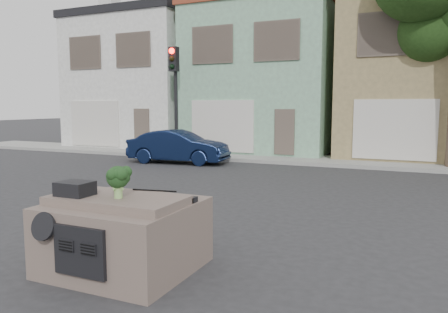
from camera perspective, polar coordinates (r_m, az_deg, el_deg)
The scene contains 11 objects.
ground_plane at distance 9.26m, azimuth -1.42°, elevation -8.34°, with size 120.00×120.00×0.00m, color #303033.
sidewalk at distance 19.11m, azimuth 12.30°, elevation -0.47°, with size 40.00×3.00×0.15m, color gray.
townhouse_white at distance 27.06m, azimuth -9.33°, elevation 9.49°, with size 7.20×8.20×7.55m, color silver.
townhouse_mint at distance 23.78m, azimuth 6.17°, elevation 9.94°, with size 7.20×8.20×7.55m, color #83B392.
townhouse_tan at distance 22.61m, azimuth 24.82°, elevation 9.55°, with size 7.20×8.20×7.55m, color #968356.
navy_sedan at distance 18.43m, azimuth -5.96°, elevation -0.85°, with size 1.46×4.19×1.38m, color #0D1837.
traffic_signal at distance 20.40m, azimuth -6.43°, elevation 7.05°, with size 0.40×0.40×5.10m, color black.
car_dashboard at distance 6.64m, azimuth -12.86°, elevation -9.58°, with size 2.00×1.80×1.12m, color #6D5C53.
instrument_hump at distance 6.59m, azimuth -18.89°, elevation -3.98°, with size 0.48×0.38×0.20m, color black.
wiper_arm at distance 6.65m, azimuth -9.07°, elevation -4.40°, with size 0.70×0.03×0.02m, color black.
broccoli at distance 6.21m, azimuth -13.68°, elevation -3.22°, with size 0.38×0.38×0.46m, color #173215.
Camera 1 is at (3.87, -8.07, 2.40)m, focal length 35.00 mm.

